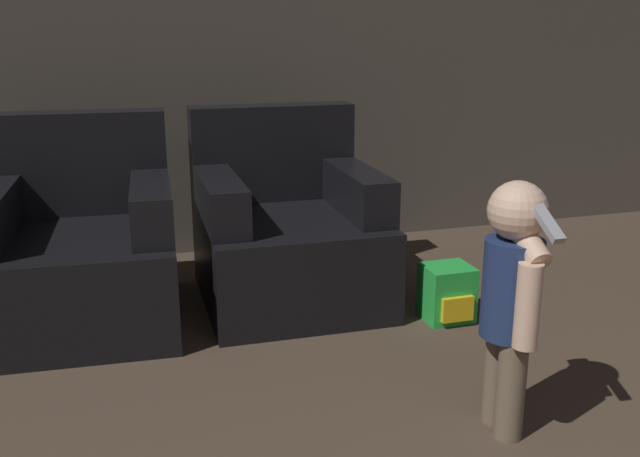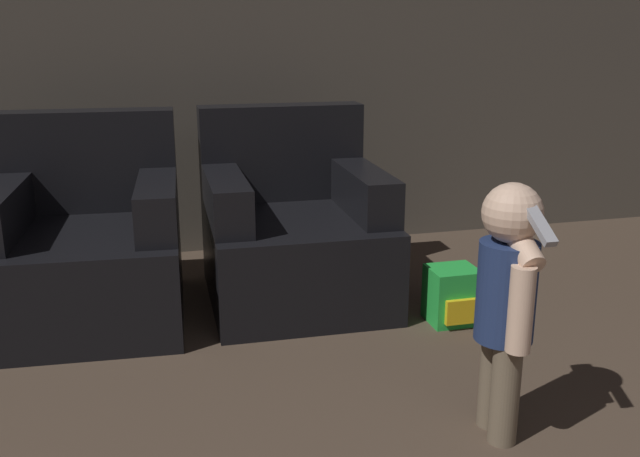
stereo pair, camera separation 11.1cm
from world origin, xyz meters
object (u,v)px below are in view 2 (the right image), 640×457
object	(u,v)px
person_toddler	(508,292)
armchair_left	(87,248)
armchair_right	(294,233)
toy_backpack	(452,295)

from	to	relation	value
person_toddler	armchair_left	bearing A→B (deg)	-128.89
armchair_left	armchair_right	bearing A→B (deg)	3.80
armchair_left	armchair_right	world-z (taller)	same
armchair_right	toy_backpack	bearing A→B (deg)	-37.63
armchair_right	toy_backpack	world-z (taller)	armchair_right
person_toddler	toy_backpack	bearing A→B (deg)	171.85
armchair_left	toy_backpack	bearing A→B (deg)	-13.76
person_toddler	toy_backpack	world-z (taller)	person_toddler
armchair_left	person_toddler	size ratio (longest dim) A/B	1.13
person_toddler	armchair_right	bearing A→B (deg)	-157.72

